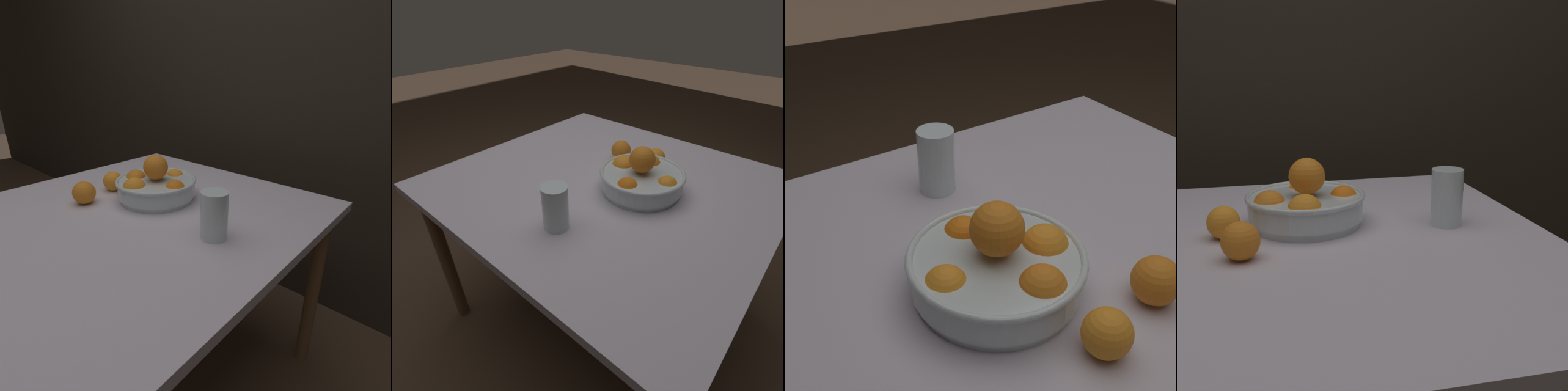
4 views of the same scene
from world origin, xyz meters
TOP-DOWN VIEW (x-y plane):
  - ground_plane at (0.00, 0.00)m, footprint 12.00×12.00m
  - back_wall at (0.00, 0.89)m, footprint 8.00×0.05m
  - dining_table at (0.00, 0.00)m, footprint 1.01×1.10m
  - fruit_bowl at (-0.02, 0.13)m, footprint 0.28×0.28m
  - juice_glass at (0.30, 0.05)m, footprint 0.07×0.07m
  - orange_loose_near_bowl at (-0.21, 0.08)m, footprint 0.07×0.07m
  - orange_loose_front at (-0.17, -0.06)m, footprint 0.08×0.08m

SIDE VIEW (x-z plane):
  - ground_plane at x=0.00m, z-range 0.00..0.00m
  - dining_table at x=0.00m, z-range 0.28..1.00m
  - orange_loose_near_bowl at x=-0.21m, z-range 0.72..0.79m
  - orange_loose_front at x=-0.17m, z-range 0.72..0.80m
  - fruit_bowl at x=-0.02m, z-range 0.69..0.85m
  - juice_glass at x=0.30m, z-range 0.71..0.85m
  - back_wall at x=0.00m, z-range 0.00..2.60m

